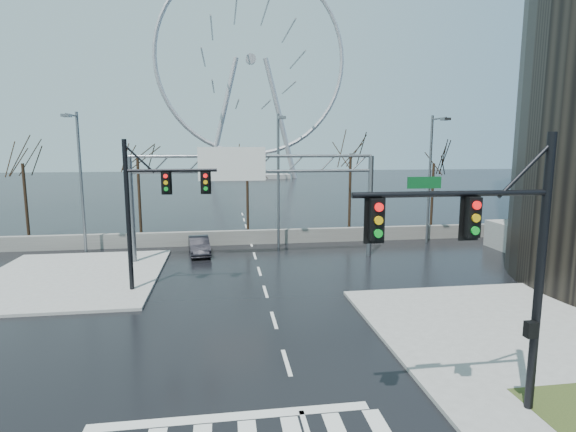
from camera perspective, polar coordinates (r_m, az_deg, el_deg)
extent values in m
plane|color=black|center=(16.82, -0.18, -18.10)|extent=(260.00, 260.00, 0.00)
cube|color=gray|center=(22.08, 26.28, -12.11)|extent=(12.00, 10.00, 0.15)
cube|color=gray|center=(29.28, -25.83, -7.03)|extent=(10.00, 12.00, 0.15)
cube|color=slate|center=(35.63, -4.71, -2.68)|extent=(52.00, 0.50, 1.10)
cylinder|color=black|center=(14.32, 29.31, -6.96)|extent=(0.24, 0.24, 8.00)
cylinder|color=black|center=(12.42, 20.20, 2.66)|extent=(5.40, 0.16, 0.16)
cube|color=black|center=(12.61, 22.38, -0.13)|extent=(0.35, 0.28, 1.05)
cube|color=black|center=(11.51, 11.16, -0.42)|extent=(0.35, 0.28, 1.05)
cylinder|color=black|center=(24.62, -19.63, -0.16)|extent=(0.24, 0.24, 8.00)
cylinder|color=black|center=(24.03, -14.52, 5.62)|extent=(4.60, 0.16, 0.16)
cube|color=black|center=(23.95, -15.22, 4.15)|extent=(0.35, 0.28, 1.05)
cube|color=black|center=(23.79, -10.42, 4.28)|extent=(0.35, 0.28, 1.05)
cylinder|color=slate|center=(30.71, -19.25, 0.60)|extent=(0.36, 0.36, 7.00)
cylinder|color=slate|center=(31.79, 10.35, 1.21)|extent=(0.36, 0.36, 7.00)
cylinder|color=slate|center=(29.94, -4.26, 7.59)|extent=(16.00, 0.20, 0.20)
cylinder|color=slate|center=(29.97, -4.24, 5.68)|extent=(16.00, 0.20, 0.20)
cube|color=#09471C|center=(29.73, -7.13, 6.58)|extent=(4.20, 0.10, 2.00)
cube|color=silver|center=(29.67, -7.13, 6.57)|extent=(4.40, 0.02, 2.20)
cylinder|color=slate|center=(34.89, -24.76, 3.69)|extent=(0.20, 0.20, 10.00)
cylinder|color=slate|center=(33.81, -25.81, 11.47)|extent=(0.12, 2.20, 0.12)
cube|color=slate|center=(32.85, -26.33, 11.37)|extent=(0.50, 0.70, 0.18)
cylinder|color=slate|center=(33.71, -1.24, 4.34)|extent=(0.20, 0.20, 10.00)
cylinder|color=slate|center=(32.59, -1.03, 12.46)|extent=(0.12, 2.20, 0.12)
cube|color=slate|center=(31.59, -0.79, 12.40)|extent=(0.50, 0.70, 0.18)
cylinder|color=slate|center=(37.13, 17.52, 4.35)|extent=(0.20, 0.20, 10.00)
cylinder|color=slate|center=(36.11, 18.64, 11.65)|extent=(0.12, 2.20, 0.12)
cube|color=slate|center=(35.22, 19.38, 11.54)|extent=(0.50, 0.70, 0.18)
cylinder|color=black|center=(42.22, -30.33, 1.51)|extent=(0.24, 0.24, 6.30)
cylinder|color=black|center=(39.20, -18.35, 2.13)|extent=(0.24, 0.24, 6.75)
cylinder|color=black|center=(39.69, -5.16, 1.97)|extent=(0.24, 0.24, 5.85)
cylinder|color=black|center=(40.14, 7.86, 2.84)|extent=(0.24, 0.24, 7.02)
cylinder|color=black|center=(43.54, 17.84, 2.36)|extent=(0.24, 0.24, 6.12)
cube|color=gray|center=(110.32, -4.56, 5.06)|extent=(18.00, 6.00, 1.00)
torus|color=#B2B2B7|center=(111.96, -4.74, 19.24)|extent=(45.00, 1.00, 45.00)
cylinder|color=#B2B2B7|center=(111.96, -4.74, 19.24)|extent=(2.40, 1.50, 2.40)
cylinder|color=#B2B2B7|center=(110.04, -8.37, 12.02)|extent=(8.28, 1.20, 28.82)
cylinder|color=#B2B2B7|center=(110.94, -0.96, 12.08)|extent=(8.28, 1.20, 28.82)
imported|color=black|center=(32.66, -11.22, -3.70)|extent=(1.85, 4.06, 1.29)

